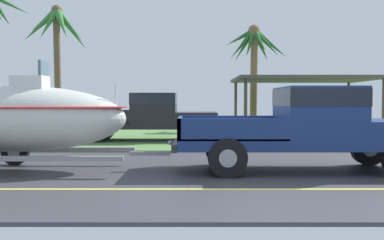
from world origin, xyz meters
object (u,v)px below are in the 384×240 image
Objects in this scene: boat_on_trailer at (21,118)px; pickup_truck_towing at (318,124)px; carport_awning at (304,81)px; palm_tree_far_left at (60,36)px; parked_pickup_background at (156,115)px; palm_tree_near_right at (257,52)px.

pickup_truck_towing is at bearing 0.00° from boat_on_trailer.
carport_awning is at bearing 51.20° from boat_on_trailer.
carport_awning is at bearing 4.28° from palm_tree_far_left.
palm_tree_far_left is at bearing -175.72° from carport_awning.
parked_pickup_background is at bearing 119.61° from pickup_truck_towing.
carport_awning is at bearing -59.15° from palm_tree_near_right.
parked_pickup_background is at bearing 72.28° from boat_on_trailer.
palm_tree_near_right is at bearing 54.60° from parked_pickup_background.
palm_tree_far_left reaches higher than parked_pickup_background.
parked_pickup_background is 0.92× the size of carport_awning.
pickup_truck_towing is 0.90× the size of carport_awning.
parked_pickup_background is at bearing -125.40° from palm_tree_near_right.
palm_tree_far_left reaches higher than boat_on_trailer.
boat_on_trailer reaches higher than pickup_truck_towing.
parked_pickup_background is 6.30m from palm_tree_far_left.
palm_tree_near_right is at bearing 22.49° from palm_tree_far_left.
pickup_truck_towing is at bearing -60.39° from parked_pickup_background.
palm_tree_near_right is (0.57, 14.05, 3.11)m from pickup_truck_towing.
parked_pickup_background is 1.03× the size of palm_tree_near_right.
pickup_truck_towing is 0.98× the size of parked_pickup_background.
pickup_truck_towing is 8.47m from parked_pickup_background.
boat_on_trailer is 14.25m from carport_awning.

